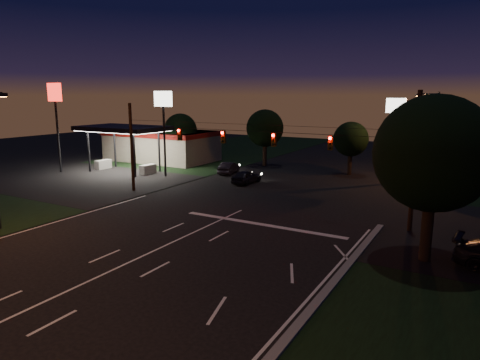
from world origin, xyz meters
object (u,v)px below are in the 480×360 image
Objects in this scene: tree_right_near at (434,155)px; car_oncoming_b at (229,168)px; utility_pole_right at (409,231)px; car_oncoming_a at (246,177)px.

tree_right_near is 2.25× the size of car_oncoming_b.
tree_right_near reaches higher than car_oncoming_b.
tree_right_near is 28.57m from car_oncoming_b.
utility_pole_right is 7.61m from tree_right_near.
car_oncoming_b is (-22.53, 16.84, -5.03)m from tree_right_near.
utility_pole_right reaches higher than car_oncoming_a.
car_oncoming_a is 0.99× the size of car_oncoming_b.
utility_pole_right is 1.03× the size of tree_right_near.
utility_pole_right is at bearing 107.53° from tree_right_near.
tree_right_near is (1.53, -4.83, 5.68)m from utility_pole_right.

